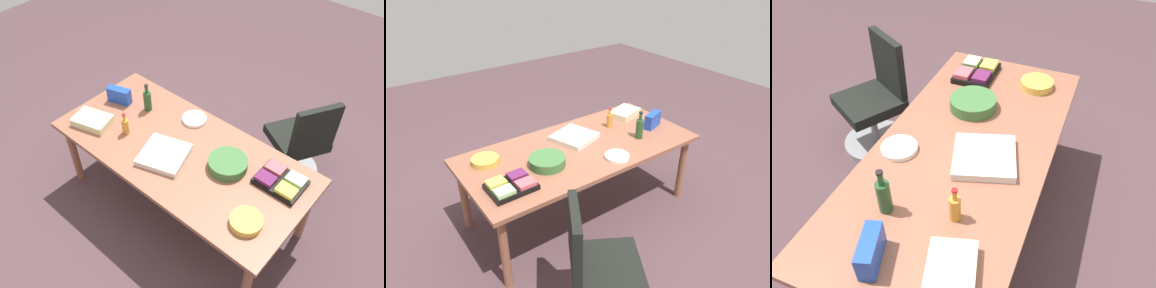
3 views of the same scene
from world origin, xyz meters
The scene contains 12 objects.
ground_plane centered at (0.00, 0.00, 0.00)m, with size 10.00×10.00×0.00m, color #4C363A.
conference_table centered at (0.00, 0.00, 0.68)m, with size 2.20×1.03×0.75m.
office_chair centered at (-0.58, -1.04, 0.38)m, with size 0.66×0.66×0.98m.
pizza_box centered at (0.05, 0.15, 0.77)m, with size 0.36×0.36×0.05m, color silver.
chip_bowl centered at (-0.83, 0.24, 0.77)m, with size 0.24×0.24×0.05m, color gold.
wine_bottle centered at (0.58, -0.19, 0.85)m, with size 0.09×0.09×0.27m.
chip_bag_blue centered at (0.86, -0.10, 0.82)m, with size 0.22×0.08×0.15m, color #1C46B9.
dressing_bottle centered at (0.50, 0.16, 0.83)m, with size 0.06×0.06×0.21m.
salad_bowl centered at (-0.41, -0.10, 0.79)m, with size 0.32×0.32×0.08m, color #3B6936.
fruit_platter centered at (-0.81, -0.22, 0.78)m, with size 0.36×0.28×0.07m.
paper_plate_stack centered at (0.16, -0.35, 0.76)m, with size 0.22×0.22×0.03m, color white.
sheet_cake centered at (0.81, 0.27, 0.78)m, with size 0.32×0.22×0.07m, color beige.
Camera 2 is at (-1.75, -2.40, 2.44)m, focal length 34.20 mm.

